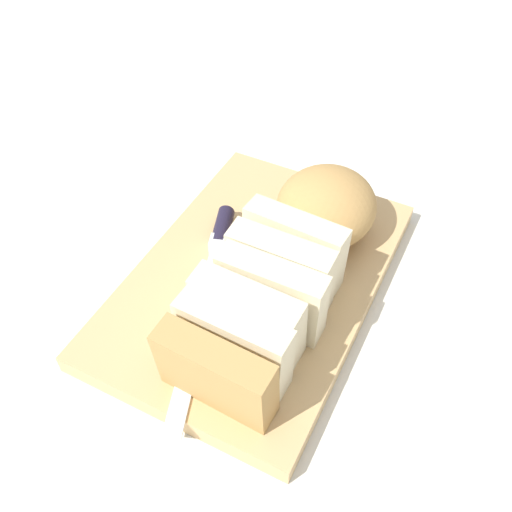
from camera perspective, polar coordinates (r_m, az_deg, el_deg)
name	(u,v)px	position (r m, az deg, el deg)	size (l,w,h in m)	color
ground_plane	(256,287)	(0.66, 0.00, -3.18)	(3.00, 3.00, 0.00)	silver
cutting_board	(256,281)	(0.65, 0.00, -2.51)	(0.38, 0.26, 0.02)	tan
bread_loaf	(289,261)	(0.60, 3.35, -0.47)	(0.33, 0.12, 0.08)	tan
bread_knife	(215,258)	(0.65, -4.14, -0.24)	(0.28, 0.13, 0.02)	silver
crumb_near_knife	(326,285)	(0.63, 7.09, -2.94)	(0.00, 0.00, 0.00)	tan
crumb_near_loaf	(224,250)	(0.66, -3.29, 0.61)	(0.00, 0.00, 0.00)	tan
crumb_stray_left	(251,253)	(0.66, -0.54, 0.29)	(0.00, 0.00, 0.00)	tan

